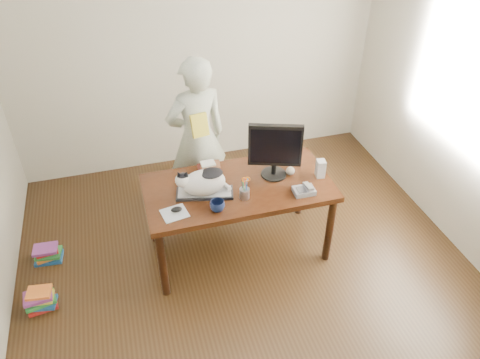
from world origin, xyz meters
The scene contains 18 objects.
room centered at (0.00, 0.00, 1.35)m, with size 4.50×4.50×4.50m.
desk centered at (0.00, 0.68, 0.60)m, with size 1.60×0.80×0.75m.
keyboard centered at (-0.30, 0.56, 0.76)m, with size 0.50×0.28×0.03m.
cat centered at (-0.32, 0.56, 0.88)m, with size 0.46×0.29×0.26m.
monitor centered at (0.33, 0.65, 1.04)m, with size 0.45×0.28×0.51m.
pen_cup centered at (0.00, 0.43, 0.81)m, with size 0.09×0.09×0.21m.
mousepad centered at (-0.59, 0.39, 0.75)m, with size 0.23×0.21×0.00m.
mouse centered at (-0.57, 0.41, 0.77)m, with size 0.10×0.07×0.04m.
coffee_mug centered at (-0.25, 0.33, 0.80)m, with size 0.12×0.12×0.09m, color #0C1633.
phone centered at (0.50, 0.35, 0.78)m, with size 0.18×0.15×0.08m.
speaker centered at (0.72, 0.53, 0.83)m, with size 0.08×0.09×0.16m.
baseball centered at (0.48, 0.63, 0.79)m, with size 0.08×0.08×0.08m.
book_stack centered at (-0.18, 0.90, 0.78)m, with size 0.21×0.16×0.07m.
calculator centered at (0.57, 0.89, 0.78)m, with size 0.16×0.22×0.07m.
person centered at (-0.20, 1.35, 0.82)m, with size 0.60×0.39×1.63m, color beige.
held_book centered at (-0.20, 1.18, 1.05)m, with size 0.17×0.12×0.21m.
book_pile_a centered at (-1.75, 0.40, 0.09)m, with size 0.27×0.22×0.18m.
book_pile_b centered at (-1.72, 0.95, 0.07)m, with size 0.26×0.20×0.15m.
Camera 1 is at (-0.86, -2.45, 3.17)m, focal length 35.00 mm.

